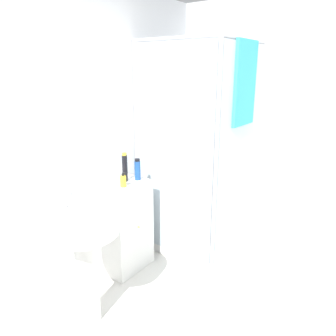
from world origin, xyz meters
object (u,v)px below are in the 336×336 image
Objects in this scene: soap_dispenser at (123,181)px; shampoo_bottle_tall_black at (125,167)px; sink at (85,241)px; shampoo_bottle_blue at (138,170)px.

shampoo_bottle_tall_black is (0.12, 0.09, 0.08)m from soap_dispenser.
shampoo_bottle_tall_black is (0.73, 0.28, 0.32)m from sink.
soap_dispenser is at bearing -173.97° from shampoo_bottle_blue.
soap_dispenser is 0.22m from shampoo_bottle_blue.
shampoo_bottle_blue is (0.10, -0.06, -0.03)m from shampoo_bottle_tall_black.
shampoo_bottle_tall_black is at bearing 146.10° from shampoo_bottle_blue.
shampoo_bottle_blue reaches higher than soap_dispenser.
shampoo_bottle_blue is (0.82, 0.21, 0.29)m from sink.
sink reaches higher than soap_dispenser.
soap_dispenser is 0.66× the size of shampoo_bottle_blue.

